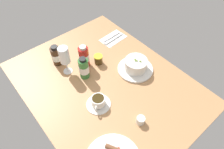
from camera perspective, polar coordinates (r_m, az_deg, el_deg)
The scene contains 10 objects.
ground_plane at distance 121.14cm, azimuth -1.92°, elevation -2.71°, with size 110.00×84.00×3.00cm, color #B27F51.
porridge_bowl at distance 124.47cm, azimuth 6.63°, elevation 2.54°, with size 21.84×21.84×8.87cm.
cutlery_setting at distance 147.86cm, azimuth 0.14°, elevation 10.04°, with size 12.59×18.81×0.90cm.
coffee_cup at distance 109.24cm, azimuth -3.85°, elevation -7.63°, with size 13.26×13.26×5.89cm.
creamer_jug at distance 105.05cm, azimuth 7.94°, elevation -12.51°, with size 4.35×5.27×4.77cm.
wine_glass at distance 119.47cm, azimuth -13.14°, elevation 4.98°, with size 5.96×5.96×18.87cm.
jam_jar at distance 128.61cm, azimuth -3.84°, elevation 4.24°, with size 5.40×5.40×6.09cm.
sauce_bottle_red at distance 125.49cm, azimuth -7.82°, elevation 4.92°, with size 6.30×6.30×15.22cm.
sauce_bottle_green at distance 119.12cm, azimuth -7.84°, elevation 1.72°, with size 5.92×5.92×14.81cm.
sauce_bottle_brown at distance 130.54cm, azimuth -15.23°, elevation 5.08°, with size 6.21×6.21×13.84cm.
Camera 1 is at (-59.31, 44.95, 94.09)cm, focal length 32.78 mm.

